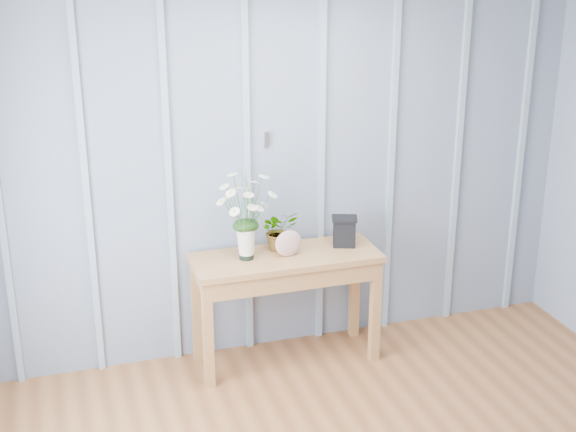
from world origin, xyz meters
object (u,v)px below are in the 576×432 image
object	(u,v)px
sideboard	(286,271)
felt_disc_vessel	(288,243)
carved_box	(344,231)
daisy_vase	(246,205)

from	to	relation	value
sideboard	felt_disc_vessel	size ratio (longest dim) A/B	6.83
carved_box	sideboard	bearing A→B (deg)	-174.77
sideboard	daisy_vase	bearing A→B (deg)	176.48
sideboard	felt_disc_vessel	world-z (taller)	felt_disc_vessel
felt_disc_vessel	carved_box	xyz separation A→B (m)	(0.40, 0.07, 0.01)
carved_box	daisy_vase	bearing A→B (deg)	-178.10
sideboard	carved_box	size ratio (longest dim) A/B	6.09
felt_disc_vessel	carved_box	world-z (taller)	carved_box
sideboard	daisy_vase	xyz separation A→B (m)	(-0.25, 0.02, 0.47)
daisy_vase	felt_disc_vessel	world-z (taller)	daisy_vase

